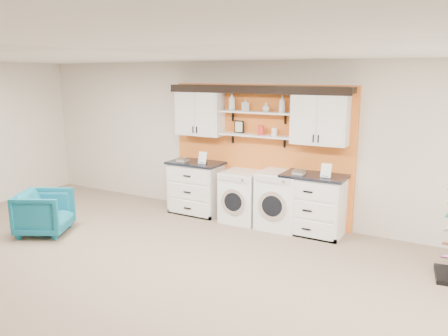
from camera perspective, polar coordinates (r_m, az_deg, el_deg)
The scene contains 21 objects.
floor at distance 5.08m, azimuth -15.75°, elevation -18.72°, with size 10.00×10.00×0.00m, color gray.
ceiling at distance 4.39m, azimuth -17.92°, elevation 14.57°, with size 10.00×10.00×0.00m, color white.
wall_back at distance 7.79m, azimuth 4.75°, elevation 3.49°, with size 10.00×10.00×0.00m, color beige.
accent_panel at distance 7.79m, azimuth 4.62°, elevation 2.01°, with size 3.40×0.07×2.40m, color orange.
upper_cabinet_left at distance 8.09m, azimuth -3.16°, elevation 7.26°, with size 0.90×0.35×0.84m.
upper_cabinet_right at distance 7.14m, azimuth 12.44°, elevation 6.34°, with size 0.90×0.35×0.84m.
shelf_lower at distance 7.59m, azimuth 4.14°, elevation 4.27°, with size 1.32×0.28×0.03m, color white.
shelf_upper at distance 7.55m, azimuth 4.19°, elevation 7.28°, with size 1.32×0.28×0.03m, color white.
crown_molding at distance 7.54m, azimuth 4.28°, elevation 10.30°, with size 3.30×0.41×0.13m.
picture_frame at distance 7.77m, azimuth 1.96°, elevation 5.40°, with size 0.18×0.02×0.22m.
canister_red at distance 7.54m, azimuth 4.84°, elevation 4.93°, with size 0.11×0.11×0.16m, color red.
canister_cream at distance 7.44m, azimuth 6.60°, elevation 4.72°, with size 0.10×0.10×0.14m, color silver.
base_cabinet_left at distance 8.20m, azimuth -3.62°, elevation -2.55°, with size 1.00×0.66×0.98m.
base_cabinet_right at distance 7.27m, azimuth 11.59°, elevation -4.67°, with size 1.02×0.66×0.99m.
washer at distance 7.75m, azimuth 2.38°, elevation -3.72°, with size 0.65×0.71×0.90m.
dryer at distance 7.45m, azimuth 7.33°, elevation -4.16°, with size 0.70×0.71×0.97m.
armchair at distance 7.75m, azimuth -22.40°, elevation -5.40°, with size 0.76×0.78×0.71m, color #10647D.
soap_bottle_a at distance 7.74m, azimuth 1.05°, elevation 8.69°, with size 0.12×0.12×0.31m, color silver.
soap_bottle_b at distance 7.63m, azimuth 2.81°, elevation 8.27°, with size 0.10×0.10×0.21m, color silver.
soap_bottle_c at distance 7.46m, azimuth 5.52°, elevation 7.92°, with size 0.12×0.12×0.16m, color silver.
soap_bottle_d at distance 7.35m, azimuth 7.59°, elevation 8.30°, with size 0.11×0.11×0.28m, color silver.
Camera 1 is at (3.18, -3.01, 2.58)m, focal length 35.00 mm.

